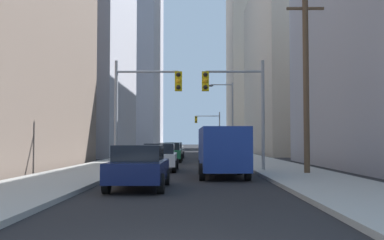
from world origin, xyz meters
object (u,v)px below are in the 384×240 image
object	(u,v)px
sedan_black	(211,151)
cargo_van_blue	(222,149)
sedan_green	(170,152)
sedan_grey	(174,150)
sedan_navy	(139,167)
traffic_signal_near_right	(237,97)
sedan_white	(160,157)
traffic_signal_near_left	(145,97)
traffic_signal_far_right	(209,125)

from	to	relation	value
sedan_black	cargo_van_blue	bearing A→B (deg)	-90.50
sedan_green	sedan_black	size ratio (longest dim) A/B	0.99
sedan_grey	sedan_green	bearing A→B (deg)	-89.47
sedan_navy	traffic_signal_near_right	world-z (taller)	traffic_signal_near_right
sedan_white	sedan_grey	xyz separation A→B (m)	(-0.11, 18.19, 0.00)
cargo_van_blue	sedan_white	distance (m)	5.36
sedan_grey	traffic_signal_near_left	bearing A→B (deg)	-91.95
sedan_navy	cargo_van_blue	bearing A→B (deg)	57.52
cargo_van_blue	traffic_signal_near_left	size ratio (longest dim) A/B	0.88
traffic_signal_near_left	traffic_signal_near_right	bearing A→B (deg)	-0.00
sedan_black	traffic_signal_near_right	world-z (taller)	traffic_signal_near_right
cargo_van_blue	sedan_white	world-z (taller)	cargo_van_blue
traffic_signal_near_left	traffic_signal_near_right	distance (m)	4.94
cargo_van_blue	traffic_signal_far_right	distance (m)	46.26
traffic_signal_far_right	traffic_signal_near_left	bearing A→B (deg)	-96.32
sedan_black	traffic_signal_near_right	size ratio (longest dim) A/B	0.71
sedan_navy	sedan_green	size ratio (longest dim) A/B	1.00
sedan_grey	traffic_signal_near_left	world-z (taller)	traffic_signal_near_left
sedan_navy	sedan_green	bearing A→B (deg)	90.15
sedan_grey	traffic_signal_near_right	xyz separation A→B (m)	(4.29, -19.05, 3.25)
sedan_navy	sedan_white	distance (m)	9.27
traffic_signal_near_left	cargo_van_blue	bearing A→B (deg)	-40.55
sedan_navy	sedan_white	bearing A→B (deg)	90.12
sedan_navy	traffic_signal_near_right	bearing A→B (deg)	63.65
sedan_black	sedan_grey	bearing A→B (deg)	152.20
traffic_signal_near_left	sedan_black	bearing A→B (deg)	76.44
sedan_green	traffic_signal_far_right	xyz separation A→B (m)	(4.02, 31.79, 3.27)
sedan_green	traffic_signal_near_left	size ratio (longest dim) A/B	0.70
sedan_navy	sedan_black	xyz separation A→B (m)	(3.37, 25.62, 0.00)
traffic_signal_near_right	traffic_signal_near_left	bearing A→B (deg)	180.00
sedan_grey	traffic_signal_far_right	size ratio (longest dim) A/B	0.70
sedan_grey	traffic_signal_far_right	distance (m)	24.30
sedan_navy	traffic_signal_near_right	distance (m)	9.93
cargo_van_blue	traffic_signal_near_right	bearing A→B (deg)	74.00
sedan_grey	cargo_van_blue	bearing A→B (deg)	-81.59
sedan_black	sedan_grey	size ratio (longest dim) A/B	1.01
sedan_navy	traffic_signal_far_right	distance (m)	51.45
sedan_black	traffic_signal_near_left	distance (m)	18.00
traffic_signal_near_left	traffic_signal_far_right	size ratio (longest dim) A/B	1.00
sedan_white	sedan_grey	size ratio (longest dim) A/B	1.01
sedan_white	sedan_grey	distance (m)	18.19
sedan_green	traffic_signal_near_right	world-z (taller)	traffic_signal_near_right
cargo_van_blue	traffic_signal_near_left	xyz separation A→B (m)	(-3.97, 3.40, 2.75)
sedan_black	traffic_signal_near_left	size ratio (longest dim) A/B	0.71
sedan_navy	sedan_white	xyz separation A→B (m)	(-0.02, 9.27, 0.00)
sedan_white	traffic_signal_near_right	xyz separation A→B (m)	(4.19, -0.86, 3.25)
cargo_van_blue	sedan_green	bearing A→B (deg)	102.71
sedan_navy	sedan_green	world-z (taller)	same
cargo_van_blue	traffic_signal_far_right	bearing A→B (deg)	89.04
cargo_van_blue	sedan_navy	bearing A→B (deg)	-122.48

